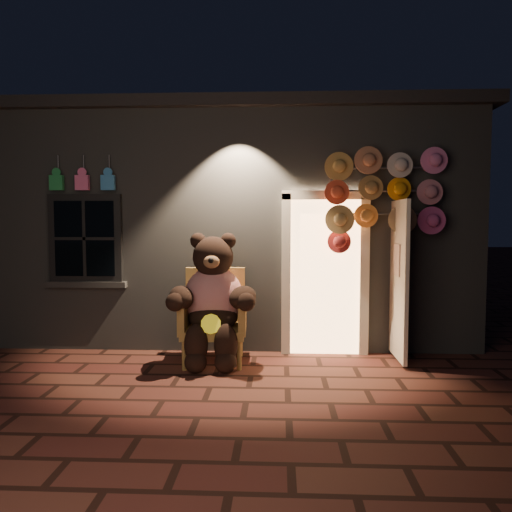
{
  "coord_description": "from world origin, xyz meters",
  "views": [
    {
      "loc": [
        0.74,
        -5.22,
        1.79
      ],
      "look_at": [
        0.45,
        1.0,
        1.35
      ],
      "focal_mm": 35.0,
      "sensor_mm": 36.0,
      "label": 1
    }
  ],
  "objects": [
    {
      "name": "wicker_armchair",
      "position": [
        -0.09,
        1.02,
        0.59
      ],
      "size": [
        0.85,
        0.77,
        1.18
      ],
      "rotation": [
        0.0,
        0.0,
        0.05
      ],
      "color": "#A58640",
      "rests_on": "ground"
    },
    {
      "name": "teddy_bear",
      "position": [
        -0.08,
        0.87,
        0.81
      ],
      "size": [
        1.19,
        0.94,
        1.64
      ],
      "rotation": [
        0.0,
        0.0,
        0.05
      ],
      "color": "#B41313",
      "rests_on": "ground"
    },
    {
      "name": "shop_building",
      "position": [
        0.0,
        3.99,
        1.74
      ],
      "size": [
        7.3,
        5.95,
        3.51
      ],
      "color": "slate",
      "rests_on": "ground"
    },
    {
      "name": "hat_rack",
      "position": [
        2.05,
        1.28,
        2.1
      ],
      "size": [
        1.52,
        0.22,
        2.69
      ],
      "color": "#59595E",
      "rests_on": "ground"
    },
    {
      "name": "ground",
      "position": [
        0.0,
        0.0,
        0.0
      ],
      "size": [
        60.0,
        60.0,
        0.0
      ],
      "primitive_type": "plane",
      "color": "#552B20",
      "rests_on": "ground"
    }
  ]
}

